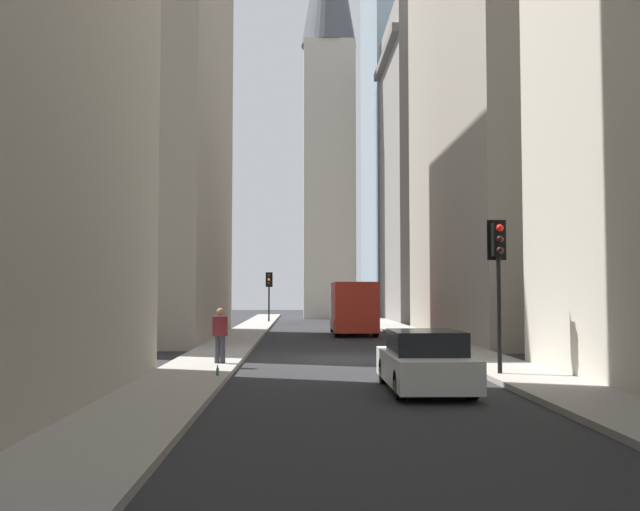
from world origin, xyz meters
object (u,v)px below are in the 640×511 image
Objects in this scene: pedestrian at (220,333)px; discarded_bottle at (218,371)px; traffic_light_foreground at (498,260)px; traffic_light_midblock at (269,285)px; delivery_truck at (353,308)px; sedan_white at (425,362)px.

pedestrian is 6.24× the size of discarded_bottle.
pedestrian reaches higher than discarded_bottle.
traffic_light_midblock is (33.43, 7.63, -0.35)m from traffic_light_foreground.
traffic_light_midblock is at bearing -0.31° from pedestrian.
delivery_truck is at bearing -159.48° from traffic_light_midblock.
discarded_bottle is (-0.29, 7.49, -2.93)m from traffic_light_foreground.
delivery_truck is 1.56× the size of traffic_light_foreground.
delivery_truck reaches higher than sedan_white.
pedestrian is at bearing 69.62° from traffic_light_foreground.
traffic_light_foreground is at bearing -167.14° from traffic_light_midblock.
delivery_truck is 21.80m from sedan_white.
traffic_light_midblock is at bearing 0.24° from discarded_bottle.
delivery_truck is at bearing -17.87° from pedestrian.
sedan_white is 7.45m from pedestrian.
pedestrian is 3.30m from discarded_bottle.
sedan_white is at bearing 180.00° from delivery_truck.
pedestrian is at bearing 162.13° from delivery_truck.
sedan_white is at bearing -171.71° from traffic_light_midblock.
traffic_light_foreground is at bearing -87.80° from discarded_bottle.
pedestrian is (-16.63, 5.36, -0.40)m from delivery_truck.
delivery_truck is at bearing -0.00° from sedan_white.
traffic_light_midblock is at bearing 20.52° from delivery_truck.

